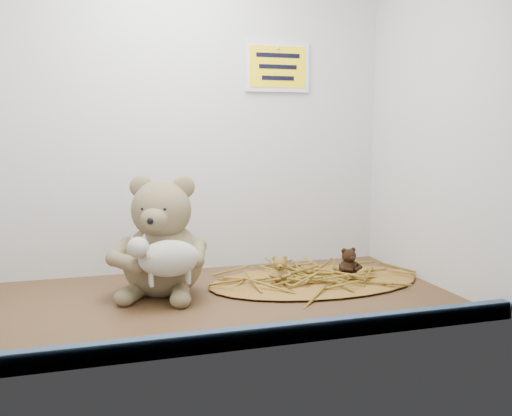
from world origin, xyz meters
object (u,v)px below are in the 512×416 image
object	(u,v)px
main_teddy	(163,236)
mini_teddy_tan	(280,268)
toy_lamb	(169,259)
mini_teddy_brown	(348,261)

from	to	relation	value
main_teddy	mini_teddy_tan	bearing A→B (deg)	19.75
toy_lamb	main_teddy	bearing A→B (deg)	90.00
mini_teddy_tan	toy_lamb	bearing A→B (deg)	-147.10
toy_lamb	mini_teddy_tan	xyz separation A→B (cm)	(28.04, 8.37, -6.21)
mini_teddy_tan	mini_teddy_brown	size ratio (longest dim) A/B	0.91
toy_lamb	mini_teddy_brown	distance (cm)	48.16
main_teddy	mini_teddy_brown	size ratio (longest dim) A/B	3.72
mini_teddy_brown	toy_lamb	bearing A→B (deg)	-173.53
main_teddy	mini_teddy_brown	bearing A→B (deg)	22.00
main_teddy	toy_lamb	xyz separation A→B (cm)	(0.00, -9.94, -3.22)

